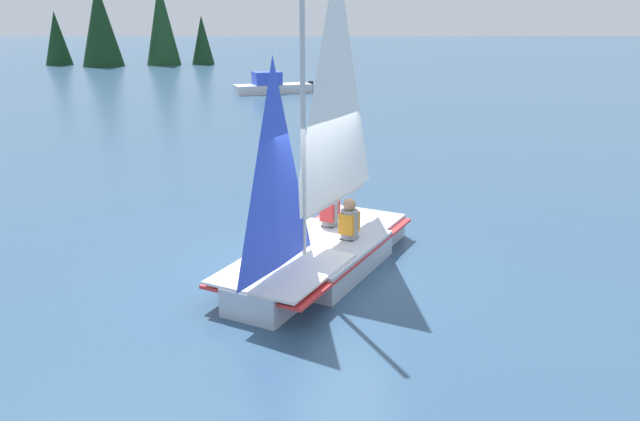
% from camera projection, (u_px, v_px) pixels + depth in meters
% --- Properties ---
extents(ground_plane, '(260.00, 260.00, 0.00)m').
position_uv_depth(ground_plane, '(320.00, 269.00, 10.64)').
color(ground_plane, '#2D4C6B').
extents(sailboat_main, '(3.66, 4.64, 5.24)m').
position_uv_depth(sailboat_main, '(321.00, 231.00, 10.47)').
color(sailboat_main, '#B2BCCC').
rests_on(sailboat_main, ground_plane).
extents(sailor_helm, '(0.41, 0.42, 1.16)m').
position_uv_depth(sailor_helm, '(349.00, 229.00, 10.74)').
color(sailor_helm, black).
rests_on(sailor_helm, ground_plane).
extents(sailor_crew, '(0.41, 0.42, 1.16)m').
position_uv_depth(sailor_crew, '(330.00, 216.00, 11.41)').
color(sailor_crew, black).
rests_on(sailor_crew, ground_plane).
extents(motorboat_distant, '(4.55, 2.61, 1.19)m').
position_uv_depth(motorboat_distant, '(271.00, 86.00, 34.93)').
color(motorboat_distant, silver).
rests_on(motorboat_distant, ground_plane).
extents(treeline_shore, '(14.83, 4.64, 7.15)m').
position_uv_depth(treeline_shore, '(124.00, 27.00, 53.98)').
color(treeline_shore, '#143319').
rests_on(treeline_shore, ground_plane).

